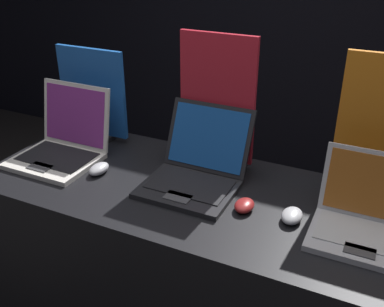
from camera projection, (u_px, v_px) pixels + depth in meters
display_counter at (194, 280)px, 1.87m from camera, size 1.65×0.67×0.88m
laptop_front at (63, 143)px, 1.88m from camera, size 0.34×0.33×0.29m
mouse_front at (99, 169)px, 1.77m from camera, size 0.06×0.10×0.04m
promo_stand_front at (93, 96)px, 2.00m from camera, size 0.34×0.07×0.41m
laptop_middle at (196, 168)px, 1.69m from camera, size 0.34×0.38×0.27m
mouse_middle at (244, 205)px, 1.54m from camera, size 0.07×0.09×0.03m
promo_stand_middle at (217, 104)px, 1.75m from camera, size 0.31×0.07×0.53m
laptop_back at (367, 219)px, 1.40m from camera, size 0.32×0.28×0.25m
mouse_back at (292, 216)px, 1.49m from camera, size 0.07×0.10×0.04m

